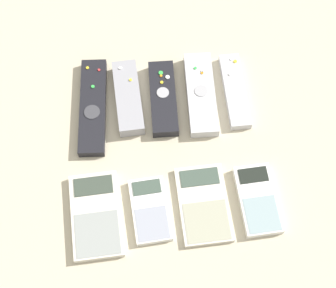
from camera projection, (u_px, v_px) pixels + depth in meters
ground_plane at (169, 159)px, 1.05m from camera, size 3.00×3.00×0.00m
remote_0 at (93, 107)px, 1.09m from camera, size 0.06×0.21×0.02m
remote_1 at (128, 98)px, 1.10m from camera, size 0.06×0.16×0.03m
remote_2 at (164, 98)px, 1.10m from camera, size 0.05×0.16×0.02m
remote_3 at (201, 94)px, 1.10m from camera, size 0.06×0.18×0.02m
remote_4 at (235, 91)px, 1.11m from camera, size 0.04×0.17×0.02m
calculator_0 at (96, 215)px, 1.00m from camera, size 0.09×0.16×0.02m
calculator_1 at (150, 210)px, 1.00m from camera, size 0.07×0.12×0.02m
calculator_2 at (204, 204)px, 1.01m from camera, size 0.09×0.15×0.01m
calculator_3 at (258, 200)px, 1.01m from camera, size 0.07×0.14×0.02m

